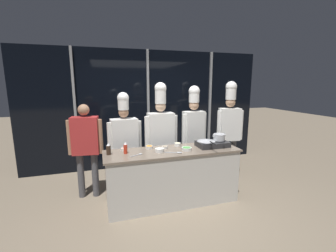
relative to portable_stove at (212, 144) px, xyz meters
name	(u,v)px	position (x,y,z in m)	size (l,w,h in m)	color
ground_plane	(172,201)	(-0.71, 0.00, -0.94)	(24.00, 24.00, 0.00)	#7F705B
window_wall_back	(148,109)	(-0.71, 1.86, 0.41)	(5.60, 0.09, 2.70)	black
demo_counter	(172,176)	(-0.71, 0.00, -0.49)	(2.17, 0.66, 0.89)	beige
portable_stove	(212,144)	(0.00, 0.00, 0.00)	(0.52, 0.34, 0.10)	#28282B
frying_pan	(206,140)	(-0.12, 0.00, 0.07)	(0.31, 0.53, 0.04)	#ADAFB5
stock_pot	(219,137)	(0.12, 0.00, 0.11)	(0.23, 0.20, 0.11)	#B7BABF
squeeze_bottle_chili	(125,148)	(-1.46, 0.05, 0.04)	(0.06, 0.06, 0.18)	red
squeeze_bottle_soy	(108,149)	(-1.71, 0.06, 0.04)	(0.07, 0.07, 0.18)	#332319
prep_bowl_carrots	(149,147)	(-1.05, 0.20, -0.02)	(0.12, 0.12, 0.05)	white
prep_bowl_garlic	(159,150)	(-0.94, -0.03, -0.01)	(0.14, 0.14, 0.06)	white
prep_bowl_shrimp	(124,149)	(-1.47, 0.22, -0.02)	(0.10, 0.10, 0.04)	white
prep_bowl_mushrooms	(165,147)	(-0.81, 0.13, -0.02)	(0.10, 0.10, 0.04)	white
prep_bowl_scallions	(187,149)	(-0.50, -0.07, -0.02)	(0.17, 0.17, 0.05)	white
prep_bowl_noodles	(178,144)	(-0.56, 0.21, -0.02)	(0.11, 0.11, 0.05)	white
serving_spoon_slotted	(139,154)	(-1.28, -0.08, -0.04)	(0.20, 0.11, 0.02)	#B2B5BA
serving_spoon_solid	(177,152)	(-0.69, -0.16, -0.04)	(0.27, 0.13, 0.02)	#B2B5BA
person_guest	(86,142)	(-2.05, 0.60, 0.04)	(0.56, 0.28, 1.62)	#4C4C51
chef_head	(125,137)	(-1.40, 0.65, 0.07)	(0.61, 0.29, 1.80)	#2D3856
chef_sous	(161,130)	(-0.74, 0.61, 0.16)	(0.62, 0.26, 1.97)	#4C4C51
chef_line	(194,126)	(-0.06, 0.67, 0.18)	(0.53, 0.27, 1.91)	#2D3856
chef_pastry	(229,123)	(0.70, 0.62, 0.23)	(0.54, 0.28, 2.00)	#4C4C51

